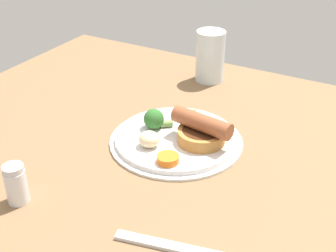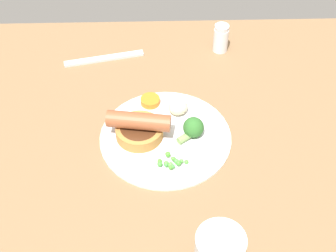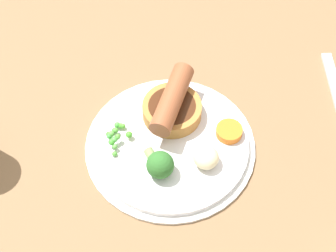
{
  "view_description": "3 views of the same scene",
  "coord_description": "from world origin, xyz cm",
  "px_view_note": "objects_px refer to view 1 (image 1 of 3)",
  "views": [
    {
      "loc": [
        -34.03,
        66.76,
        49.94
      ],
      "look_at": [
        2.41,
        1.57,
        6.72
      ],
      "focal_mm": 50.0,
      "sensor_mm": 36.0,
      "label": 1
    },
    {
      "loc": [
        -0.29,
        -59.62,
        69.31
      ],
      "look_at": [
        1.4,
        0.18,
        6.68
      ],
      "focal_mm": 50.0,
      "sensor_mm": 36.0,
      "label": 2
    },
    {
      "loc": [
        45.23,
        7.63,
        73.08
      ],
      "look_at": [
        0.24,
        0.05,
        7.03
      ],
      "focal_mm": 60.0,
      "sensor_mm": 36.0,
      "label": 3
    }
  ],
  "objects_px": {
    "pea_pile": "(192,113)",
    "drinking_glass": "(210,56)",
    "carrot_slice_2": "(168,159)",
    "sausage_pudding": "(201,131)",
    "potato_chunk_1": "(149,139)",
    "dinner_plate": "(176,140)",
    "salt_shaker": "(16,184)",
    "fork": "(177,248)",
    "broccoli_floret_near": "(155,119)"
  },
  "relations": [
    {
      "from": "sausage_pudding",
      "to": "fork",
      "type": "relative_size",
      "value": 0.67
    },
    {
      "from": "sausage_pudding",
      "to": "carrot_slice_2",
      "type": "bearing_deg",
      "value": -94.72
    },
    {
      "from": "dinner_plate",
      "to": "carrot_slice_2",
      "type": "distance_m",
      "value": 0.09
    },
    {
      "from": "potato_chunk_1",
      "to": "salt_shaker",
      "type": "relative_size",
      "value": 0.58
    },
    {
      "from": "dinner_plate",
      "to": "pea_pile",
      "type": "distance_m",
      "value": 0.08
    },
    {
      "from": "potato_chunk_1",
      "to": "dinner_plate",
      "type": "bearing_deg",
      "value": -115.04
    },
    {
      "from": "dinner_plate",
      "to": "salt_shaker",
      "type": "relative_size",
      "value": 3.78
    },
    {
      "from": "fork",
      "to": "drinking_glass",
      "type": "bearing_deg",
      "value": -81.75
    },
    {
      "from": "potato_chunk_1",
      "to": "fork",
      "type": "distance_m",
      "value": 0.25
    },
    {
      "from": "potato_chunk_1",
      "to": "fork",
      "type": "relative_size",
      "value": 0.21
    },
    {
      "from": "potato_chunk_1",
      "to": "drinking_glass",
      "type": "distance_m",
      "value": 0.35
    },
    {
      "from": "salt_shaker",
      "to": "pea_pile",
      "type": "bearing_deg",
      "value": -109.65
    },
    {
      "from": "dinner_plate",
      "to": "salt_shaker",
      "type": "xyz_separation_m",
      "value": [
        0.13,
        0.27,
        0.03
      ]
    },
    {
      "from": "potato_chunk_1",
      "to": "salt_shaker",
      "type": "xyz_separation_m",
      "value": [
        0.11,
        0.22,
        0.0
      ]
    },
    {
      "from": "dinner_plate",
      "to": "fork",
      "type": "relative_size",
      "value": 1.39
    },
    {
      "from": "dinner_plate",
      "to": "potato_chunk_1",
      "type": "xyz_separation_m",
      "value": [
        0.03,
        0.05,
        0.02
      ]
    },
    {
      "from": "potato_chunk_1",
      "to": "salt_shaker",
      "type": "height_order",
      "value": "salt_shaker"
    },
    {
      "from": "sausage_pudding",
      "to": "pea_pile",
      "type": "xyz_separation_m",
      "value": [
        0.06,
        -0.08,
        -0.01
      ]
    },
    {
      "from": "sausage_pudding",
      "to": "drinking_glass",
      "type": "distance_m",
      "value": 0.31
    },
    {
      "from": "sausage_pudding",
      "to": "drinking_glass",
      "type": "xyz_separation_m",
      "value": [
        0.12,
        -0.29,
        0.02
      ]
    },
    {
      "from": "broccoli_floret_near",
      "to": "pea_pile",
      "type": "bearing_deg",
      "value": -158.13
    },
    {
      "from": "drinking_glass",
      "to": "broccoli_floret_near",
      "type": "bearing_deg",
      "value": 93.13
    },
    {
      "from": "sausage_pudding",
      "to": "salt_shaker",
      "type": "bearing_deg",
      "value": -114.69
    },
    {
      "from": "dinner_plate",
      "to": "carrot_slice_2",
      "type": "xyz_separation_m",
      "value": [
        -0.03,
        0.08,
        0.01
      ]
    },
    {
      "from": "sausage_pudding",
      "to": "carrot_slice_2",
      "type": "relative_size",
      "value": 3.11
    },
    {
      "from": "broccoli_floret_near",
      "to": "drinking_glass",
      "type": "height_order",
      "value": "drinking_glass"
    },
    {
      "from": "broccoli_floret_near",
      "to": "carrot_slice_2",
      "type": "xyz_separation_m",
      "value": [
        -0.08,
        0.09,
        -0.01
      ]
    },
    {
      "from": "dinner_plate",
      "to": "pea_pile",
      "type": "xyz_separation_m",
      "value": [
        0.01,
        -0.08,
        0.02
      ]
    },
    {
      "from": "pea_pile",
      "to": "carrot_slice_2",
      "type": "bearing_deg",
      "value": 102.56
    },
    {
      "from": "sausage_pudding",
      "to": "pea_pile",
      "type": "relative_size",
      "value": 2.2
    },
    {
      "from": "dinner_plate",
      "to": "salt_shaker",
      "type": "distance_m",
      "value": 0.3
    },
    {
      "from": "carrot_slice_2",
      "to": "sausage_pudding",
      "type": "bearing_deg",
      "value": -103.37
    },
    {
      "from": "potato_chunk_1",
      "to": "salt_shaker",
      "type": "distance_m",
      "value": 0.24
    },
    {
      "from": "carrot_slice_2",
      "to": "pea_pile",
      "type": "bearing_deg",
      "value": -77.44
    },
    {
      "from": "potato_chunk_1",
      "to": "salt_shaker",
      "type": "bearing_deg",
      "value": 63.85
    },
    {
      "from": "fork",
      "to": "salt_shaker",
      "type": "relative_size",
      "value": 2.71
    },
    {
      "from": "broccoli_floret_near",
      "to": "salt_shaker",
      "type": "xyz_separation_m",
      "value": [
        0.08,
        0.28,
        -0.0
      ]
    },
    {
      "from": "pea_pile",
      "to": "drinking_glass",
      "type": "xyz_separation_m",
      "value": [
        0.06,
        -0.21,
        0.04
      ]
    },
    {
      "from": "dinner_plate",
      "to": "sausage_pudding",
      "type": "bearing_deg",
      "value": -176.25
    },
    {
      "from": "potato_chunk_1",
      "to": "carrot_slice_2",
      "type": "height_order",
      "value": "potato_chunk_1"
    },
    {
      "from": "broccoli_floret_near",
      "to": "potato_chunk_1",
      "type": "height_order",
      "value": "broccoli_floret_near"
    },
    {
      "from": "pea_pile",
      "to": "carrot_slice_2",
      "type": "xyz_separation_m",
      "value": [
        -0.04,
        0.16,
        -0.0
      ]
    },
    {
      "from": "sausage_pudding",
      "to": "salt_shaker",
      "type": "xyz_separation_m",
      "value": [
        0.18,
        0.28,
        -0.0
      ]
    },
    {
      "from": "sausage_pudding",
      "to": "broccoli_floret_near",
      "type": "relative_size",
      "value": 2.3
    },
    {
      "from": "potato_chunk_1",
      "to": "fork",
      "type": "xyz_separation_m",
      "value": [
        -0.16,
        0.19,
        -0.03
      ]
    },
    {
      "from": "sausage_pudding",
      "to": "carrot_slice_2",
      "type": "xyz_separation_m",
      "value": [
        0.02,
        0.09,
        -0.02
      ]
    },
    {
      "from": "fork",
      "to": "salt_shaker",
      "type": "xyz_separation_m",
      "value": [
        0.27,
        0.03,
        0.03
      ]
    },
    {
      "from": "fork",
      "to": "drinking_glass",
      "type": "relative_size",
      "value": 1.49
    },
    {
      "from": "fork",
      "to": "potato_chunk_1",
      "type": "bearing_deg",
      "value": -62.18
    },
    {
      "from": "sausage_pudding",
      "to": "drinking_glass",
      "type": "relative_size",
      "value": 1.0
    }
  ]
}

